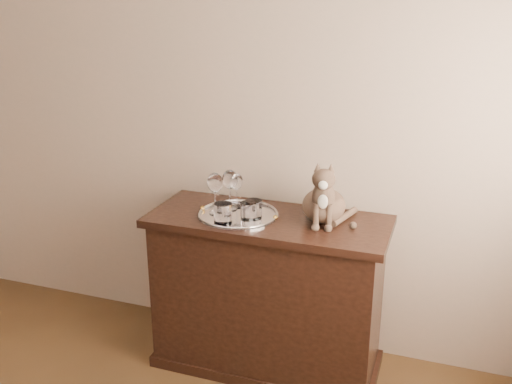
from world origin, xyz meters
TOP-DOWN VIEW (x-y plane):
  - wall_back at (0.00, 2.25)m, footprint 4.00×0.10m
  - sideboard at (0.60, 1.94)m, footprint 1.20×0.50m
  - tray at (0.45, 1.91)m, footprint 0.40×0.40m
  - wine_glass_a at (0.39, 1.97)m, footprint 0.08×0.08m
  - wine_glass_b at (0.40, 2.01)m, footprint 0.07×0.07m
  - wine_glass_c at (0.34, 1.89)m, footprint 0.08×0.08m
  - tumbler_a at (0.52, 1.87)m, footprint 0.08×0.08m
  - tumbler_b at (0.42, 1.78)m, footprint 0.09×0.09m
  - tumbler_c at (0.54, 1.89)m, footprint 0.08×0.08m
  - cat at (0.87, 1.99)m, footprint 0.37×0.35m

SIDE VIEW (x-z plane):
  - sideboard at x=0.60m, z-range 0.00..0.85m
  - tray at x=0.45m, z-range 0.85..0.86m
  - tumbler_a at x=0.52m, z-range 0.86..0.94m
  - tumbler_c at x=0.54m, z-range 0.86..0.95m
  - tumbler_b at x=0.42m, z-range 0.86..0.96m
  - wine_glass_b at x=0.40m, z-range 0.86..1.04m
  - wine_glass_a at x=0.39m, z-range 0.86..1.07m
  - wine_glass_c at x=0.34m, z-range 0.86..1.07m
  - cat at x=0.87m, z-range 0.85..1.17m
  - wall_back at x=0.00m, z-range 0.00..2.70m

